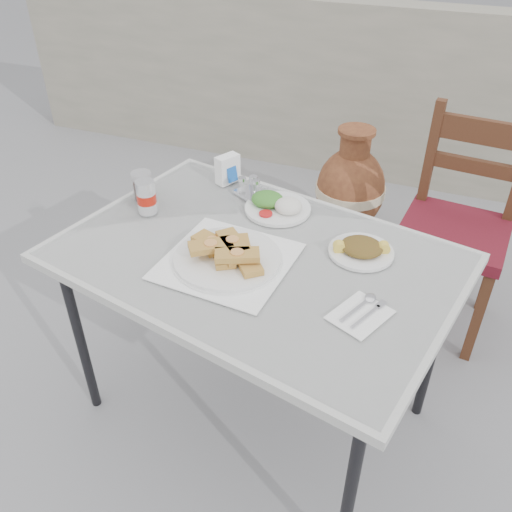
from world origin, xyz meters
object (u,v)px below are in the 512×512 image
at_px(pide_plate, 227,252).
at_px(salad_rice_plate, 277,205).
at_px(cola_glass, 143,187).
at_px(terracotta_urn, 350,190).
at_px(condiment_caddy, 251,189).
at_px(napkin_holder, 228,169).
at_px(salad_chopped_plate, 361,249).
at_px(chair, 457,225).
at_px(soda_can, 146,197).
at_px(cafe_table, 255,266).

xyz_separation_m(pide_plate, salad_rice_plate, (0.04, 0.38, -0.01)).
distance_m(cola_glass, terracotta_urn, 1.49).
height_order(condiment_caddy, terracotta_urn, condiment_caddy).
relative_size(napkin_holder, terracotta_urn, 0.17).
xyz_separation_m(salad_chopped_plate, terracotta_urn, (-0.29, 1.31, -0.51)).
bearing_deg(condiment_caddy, terracotta_urn, 78.98).
bearing_deg(chair, napkin_holder, -147.71).
distance_m(pide_plate, soda_can, 0.46).
relative_size(pide_plate, cola_glass, 3.85).
bearing_deg(terracotta_urn, pide_plate, -94.36).
xyz_separation_m(cola_glass, napkin_holder, (0.26, 0.25, 0.01)).
relative_size(condiment_caddy, chair, 0.14).
xyz_separation_m(salad_chopped_plate, napkin_holder, (-0.64, 0.31, 0.04)).
xyz_separation_m(salad_rice_plate, cola_glass, (-0.53, -0.11, 0.03)).
xyz_separation_m(napkin_holder, chair, (0.95, 0.47, -0.33)).
xyz_separation_m(pide_plate, terracotta_urn, (0.12, 1.52, -0.53)).
bearing_deg(terracotta_urn, salad_chopped_plate, -77.32).
bearing_deg(cafe_table, salad_rice_plate, 95.09).
distance_m(soda_can, condiment_caddy, 0.42).
distance_m(salad_rice_plate, soda_can, 0.50).
relative_size(salad_chopped_plate, soda_can, 1.71).
bearing_deg(cafe_table, condiment_caddy, 113.81).
height_order(soda_can, condiment_caddy, soda_can).
distance_m(salad_chopped_plate, condiment_caddy, 0.56).
xyz_separation_m(salad_rice_plate, chair, (0.68, 0.61, -0.30)).
relative_size(pide_plate, salad_chopped_plate, 1.96).
distance_m(salad_rice_plate, chair, 0.96).
distance_m(cafe_table, salad_chopped_plate, 0.37).
distance_m(cafe_table, chair, 1.14).
relative_size(cola_glass, napkin_holder, 0.96).
bearing_deg(salad_rice_plate, terracotta_urn, 86.38).
relative_size(cafe_table, salad_rice_plate, 5.90).
relative_size(salad_chopped_plate, terracotta_urn, 0.31).
bearing_deg(salad_rice_plate, pide_plate, -96.58).
xyz_separation_m(pide_plate, napkin_holder, (-0.23, 0.52, 0.02)).
distance_m(cola_glass, napkin_holder, 0.36).
height_order(napkin_holder, condiment_caddy, napkin_holder).
distance_m(salad_chopped_plate, terracotta_urn, 1.43).
distance_m(cafe_table, napkin_holder, 0.54).
height_order(pide_plate, cola_glass, cola_glass).
bearing_deg(cola_glass, cafe_table, -18.93).
bearing_deg(condiment_caddy, chair, 33.36).
bearing_deg(napkin_holder, cola_glass, -108.82).
height_order(cola_glass, chair, chair).
bearing_deg(salad_rice_plate, condiment_caddy, 152.76).
relative_size(cola_glass, chair, 0.11).
height_order(cafe_table, terracotta_urn, cafe_table).
bearing_deg(pide_plate, napkin_holder, 113.51).
relative_size(soda_can, condiment_caddy, 0.88).
relative_size(cafe_table, terracotta_urn, 2.11).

